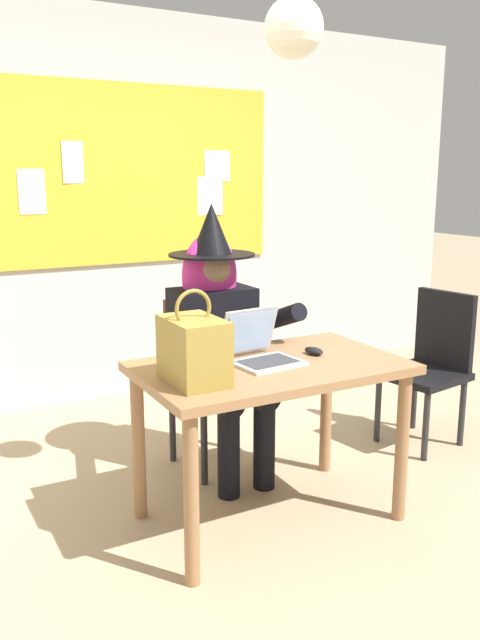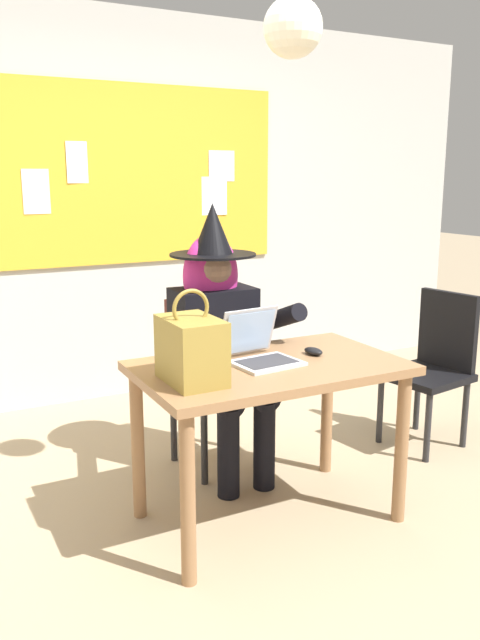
{
  "view_description": "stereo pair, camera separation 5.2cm",
  "coord_description": "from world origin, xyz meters",
  "px_view_note": "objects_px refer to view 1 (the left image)",
  "views": [
    {
      "loc": [
        -1.42,
        -2.36,
        1.55
      ],
      "look_at": [
        0.07,
        0.3,
        0.87
      ],
      "focal_mm": 36.74,
      "sensor_mm": 36.0,
      "label": 1
    },
    {
      "loc": [
        -1.37,
        -2.38,
        1.55
      ],
      "look_at": [
        0.07,
        0.3,
        0.87
      ],
      "focal_mm": 36.74,
      "sensor_mm": 36.0,
      "label": 2
    }
  ],
  "objects_px": {
    "chair_extra_corner": "(431,360)",
    "handbag": "(194,350)",
    "chair_at_desk": "(207,372)",
    "laptop": "(260,350)",
    "person_costumed": "(218,325)",
    "computer_mouse": "(314,351)",
    "desk_main": "(271,387)"
  },
  "relations": [
    {
      "from": "person_costumed",
      "to": "chair_extra_corner",
      "type": "distance_m",
      "value": 1.32
    },
    {
      "from": "person_costumed",
      "to": "computer_mouse",
      "type": "xyz_separation_m",
      "value": [
        0.21,
        -0.56,
        -0.03
      ]
    },
    {
      "from": "chair_at_desk",
      "to": "laptop",
      "type": "relative_size",
      "value": 2.83
    },
    {
      "from": "chair_extra_corner",
      "to": "chair_at_desk",
      "type": "bearing_deg",
      "value": -25.97
    },
    {
      "from": "desk_main",
      "to": "laptop",
      "type": "relative_size",
      "value": 3.65
    },
    {
      "from": "person_costumed",
      "to": "chair_extra_corner",
      "type": "bearing_deg",
      "value": 78.86
    },
    {
      "from": "laptop",
      "to": "chair_extra_corner",
      "type": "bearing_deg",
      "value": 6.06
    },
    {
      "from": "chair_at_desk",
      "to": "laptop",
      "type": "height_order",
      "value": "laptop"
    },
    {
      "from": "computer_mouse",
      "to": "chair_extra_corner",
      "type": "bearing_deg",
      "value": 6.6
    },
    {
      "from": "person_costumed",
      "to": "handbag",
      "type": "xyz_separation_m",
      "value": [
        -0.45,
        -0.66,
        0.09
      ]
    },
    {
      "from": "computer_mouse",
      "to": "person_costumed",
      "type": "bearing_deg",
      "value": 101.77
    },
    {
      "from": "desk_main",
      "to": "laptop",
      "type": "height_order",
      "value": "laptop"
    },
    {
      "from": "desk_main",
      "to": "chair_extra_corner",
      "type": "distance_m",
      "value": 1.35
    },
    {
      "from": "desk_main",
      "to": "handbag",
      "type": "distance_m",
      "value": 0.48
    },
    {
      "from": "laptop",
      "to": "desk_main",
      "type": "bearing_deg",
      "value": -66.55
    },
    {
      "from": "chair_at_desk",
      "to": "person_costumed",
      "type": "relative_size",
      "value": 0.64
    },
    {
      "from": "handbag",
      "to": "chair_extra_corner",
      "type": "bearing_deg",
      "value": 12.94
    },
    {
      "from": "handbag",
      "to": "desk_main",
      "type": "bearing_deg",
      "value": 10.56
    },
    {
      "from": "desk_main",
      "to": "computer_mouse",
      "type": "distance_m",
      "value": 0.28
    },
    {
      "from": "handbag",
      "to": "laptop",
      "type": "bearing_deg",
      "value": 17.89
    },
    {
      "from": "computer_mouse",
      "to": "chair_extra_corner",
      "type": "relative_size",
      "value": 0.12
    },
    {
      "from": "laptop",
      "to": "computer_mouse",
      "type": "distance_m",
      "value": 0.28
    },
    {
      "from": "desk_main",
      "to": "laptop",
      "type": "xyz_separation_m",
      "value": [
        -0.03,
        0.05,
        0.16
      ]
    },
    {
      "from": "chair_extra_corner",
      "to": "laptop",
      "type": "bearing_deg",
      "value": 2.83
    },
    {
      "from": "chair_at_desk",
      "to": "computer_mouse",
      "type": "height_order",
      "value": "chair_at_desk"
    },
    {
      "from": "chair_at_desk",
      "to": "chair_extra_corner",
      "type": "xyz_separation_m",
      "value": [
        1.27,
        -0.39,
        -0.01
      ]
    },
    {
      "from": "chair_at_desk",
      "to": "chair_extra_corner",
      "type": "height_order",
      "value": "chair_at_desk"
    },
    {
      "from": "person_costumed",
      "to": "computer_mouse",
      "type": "height_order",
      "value": "person_costumed"
    },
    {
      "from": "handbag",
      "to": "chair_extra_corner",
      "type": "xyz_separation_m",
      "value": [
        1.71,
        0.39,
        -0.38
      ]
    },
    {
      "from": "computer_mouse",
      "to": "laptop",
      "type": "bearing_deg",
      "value": 167.34
    },
    {
      "from": "chair_extra_corner",
      "to": "handbag",
      "type": "bearing_deg",
      "value": 4.29
    },
    {
      "from": "person_costumed",
      "to": "computer_mouse",
      "type": "distance_m",
      "value": 0.6
    }
  ]
}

